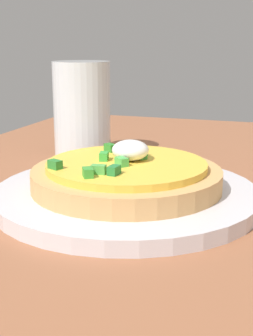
# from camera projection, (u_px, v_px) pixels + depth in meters

# --- Properties ---
(dining_table) EXTENTS (1.17, 0.82, 0.03)m
(dining_table) POSITION_uv_depth(u_px,v_px,m) (217.00, 255.00, 0.40)
(dining_table) COLOR #975B3C
(dining_table) RESTS_ON ground
(plate) EXTENTS (0.26, 0.26, 0.01)m
(plate) POSITION_uv_depth(u_px,v_px,m) (126.00, 195.00, 0.47)
(plate) COLOR silver
(plate) RESTS_ON dining_table
(pizza) EXTENTS (0.19, 0.19, 0.05)m
(pizza) POSITION_uv_depth(u_px,v_px,m) (126.00, 175.00, 0.47)
(pizza) COLOR tan
(pizza) RESTS_ON plate
(cup_far) EXTENTS (0.08, 0.08, 0.13)m
(cup_far) POSITION_uv_depth(u_px,v_px,m) (82.00, 112.00, 0.64)
(cup_far) COLOR silver
(cup_far) RESTS_ON dining_table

